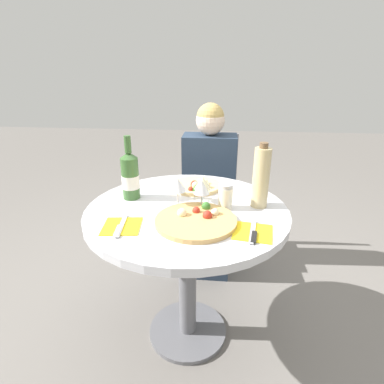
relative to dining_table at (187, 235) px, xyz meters
The scene contains 14 objects.
ground_plane 0.62m from the dining_table, ahead, with size 12.00×12.00×0.00m, color slate.
dining_table is the anchor object (origin of this frame).
chair_behind_diner 0.87m from the dining_table, 85.18° to the left, with size 0.41×0.41×0.93m.
seated_diner 0.71m from the dining_table, 84.18° to the left, with size 0.37×0.43×1.16m.
pizza_large 0.22m from the dining_table, 68.78° to the right, with size 0.34×0.34×0.05m.
pizza_small_far 0.30m from the dining_table, 84.11° to the left, with size 0.27×0.27×0.05m.
wine_bottle 0.40m from the dining_table, 163.27° to the left, with size 0.09×0.09×0.31m.
tall_carafe 0.44m from the dining_table, ahead, with size 0.08×0.08×0.30m.
sugar_shaker 0.27m from the dining_table, ahead, with size 0.07×0.07×0.12m.
wine_glass_front_right 0.26m from the dining_table, ahead, with size 0.07×0.07×0.14m.
wine_glass_front_left 0.26m from the dining_table, behind, with size 0.08×0.08×0.14m.
wine_glass_back_right 0.26m from the dining_table, 49.46° to the left, with size 0.08×0.08×0.13m.
place_setting_left 0.36m from the dining_table, 138.92° to the right, with size 0.17×0.19×0.01m.
place_setting_right 0.38m from the dining_table, 36.53° to the right, with size 0.17×0.19×0.01m.
Camera 1 is at (0.14, -1.25, 1.36)m, focal length 28.00 mm.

